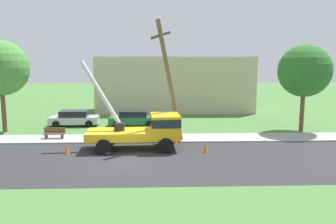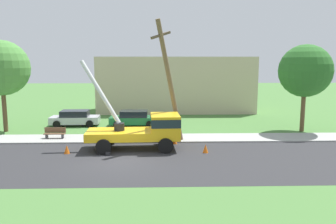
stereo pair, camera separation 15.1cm
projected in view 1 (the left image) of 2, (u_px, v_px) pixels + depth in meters
name	position (u px, v px, depth m)	size (l,w,h in m)	color
ground_plane	(134.00, 124.00, 31.69)	(120.00, 120.00, 0.00)	#477538
road_asphalt	(121.00, 161.00, 19.84)	(80.00, 8.59, 0.01)	#2B2B2D
sidewalk_strip	(129.00, 138.00, 25.42)	(80.00, 2.73, 0.10)	#9E9E99
utility_truck	(146.00, 128.00, 22.39)	(6.86, 3.21, 5.98)	gold
leaning_utility_pole	(170.00, 81.00, 23.37)	(2.44, 2.38, 8.76)	brown
traffic_cone_ahead	(206.00, 148.00, 21.59)	(0.36, 0.36, 0.56)	orange
traffic_cone_behind	(67.00, 149.00, 21.34)	(0.36, 0.36, 0.56)	orange
traffic_cone_curbside	(175.00, 140.00, 23.90)	(0.36, 0.36, 0.56)	orange
parked_sedan_silver	(74.00, 118.00, 30.57)	(4.47, 2.13, 1.42)	#B7B7BF
parked_sedan_green	(133.00, 118.00, 30.46)	(4.40, 2.02, 1.42)	#1E6638
park_bench	(54.00, 133.00, 25.23)	(1.60, 0.45, 0.90)	brown
roadside_tree_near	(0.00, 68.00, 27.28)	(4.57, 4.57, 7.64)	brown
roadside_tree_far	(304.00, 71.00, 27.63)	(4.36, 4.36, 7.30)	brown
lowrise_building_backdrop	(175.00, 84.00, 39.48)	(18.00, 6.00, 6.40)	#C6B293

